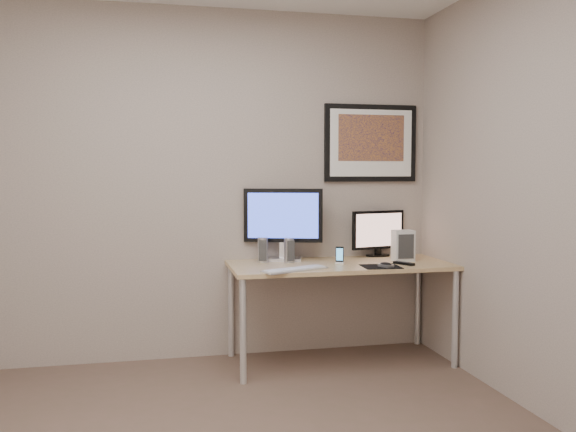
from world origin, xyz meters
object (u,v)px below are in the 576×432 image
at_px(monitor_tv, 378,232).
at_px(framed_art, 371,143).
at_px(monitor_large, 283,221).
at_px(speaker_right, 289,250).
at_px(desk, 340,272).
at_px(speaker_left, 263,250).
at_px(phone_dock, 340,255).
at_px(keyboard, 295,269).
at_px(fan_unit, 403,246).

bearing_deg(monitor_tv, framed_art, 125.96).
height_order(monitor_large, speaker_right, monitor_large).
relative_size(desk, speaker_left, 8.59).
relative_size(monitor_large, phone_dock, 4.55).
bearing_deg(monitor_large, keyboard, -75.48).
bearing_deg(fan_unit, keyboard, -162.86).
bearing_deg(monitor_large, framed_art, 24.58).
distance_m(desk, speaker_left, 0.59).
distance_m(speaker_left, keyboard, 0.45).
height_order(monitor_large, fan_unit, monitor_large).
bearing_deg(speaker_right, fan_unit, -15.82).
bearing_deg(framed_art, fan_unit, -66.10).
relative_size(speaker_right, fan_unit, 0.79).
bearing_deg(speaker_left, framed_art, 23.71).
height_order(speaker_left, keyboard, speaker_left).
bearing_deg(speaker_left, desk, -3.54).
bearing_deg(desk, phone_dock, -112.29).
bearing_deg(monitor_large, speaker_right, -65.90).
bearing_deg(phone_dock, desk, 92.42).
height_order(framed_art, fan_unit, framed_art).
bearing_deg(fan_unit, speaker_left, 172.45).
bearing_deg(monitor_large, monitor_tv, 20.70).
bearing_deg(phone_dock, speaker_left, -174.74).
bearing_deg(desk, monitor_tv, 35.36).
bearing_deg(monitor_tv, keyboard, -158.37).
bearing_deg(keyboard, speaker_left, 86.59).
height_order(keyboard, fan_unit, fan_unit).
bearing_deg(keyboard, desk, 10.04).
bearing_deg(phone_dock, fan_unit, 28.96).
xyz_separation_m(phone_dock, keyboard, (-0.39, -0.23, -0.06)).
xyz_separation_m(monitor_tv, fan_unit, (0.09, -0.28, -0.08)).
xyz_separation_m(framed_art, phone_dock, (-0.36, -0.36, -0.83)).
xyz_separation_m(framed_art, fan_unit, (0.14, -0.32, -0.78)).
height_order(phone_dock, keyboard, phone_dock).
height_order(phone_dock, fan_unit, fan_unit).
xyz_separation_m(monitor_large, keyboard, (-0.03, -0.50, -0.29)).
bearing_deg(monitor_large, phone_dock, -19.69).
height_order(desk, speaker_right, speaker_right).
bearing_deg(phone_dock, monitor_tv, 61.96).
distance_m(monitor_tv, keyboard, 0.98).
bearing_deg(keyboard, phone_dock, 7.67).
relative_size(speaker_left, keyboard, 0.39).
xyz_separation_m(keyboard, fan_unit, (0.89, 0.26, 0.11)).
bearing_deg(fan_unit, framed_art, 114.57).
distance_m(framed_art, monitor_large, 0.94).
xyz_separation_m(monitor_tv, keyboard, (-0.80, -0.54, -0.19)).
xyz_separation_m(speaker_left, phone_dock, (0.53, -0.19, -0.03)).
distance_m(speaker_left, phone_dock, 0.56).
bearing_deg(desk, speaker_left, 163.81).
distance_m(monitor_tv, fan_unit, 0.30).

